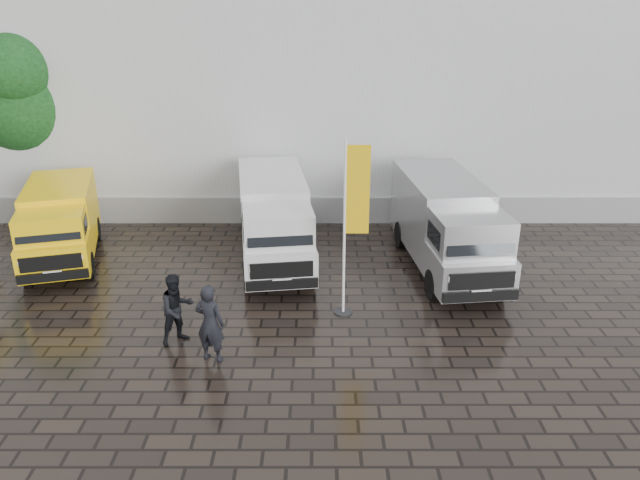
{
  "coord_description": "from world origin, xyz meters",
  "views": [
    {
      "loc": [
        -0.78,
        -14.32,
        8.26
      ],
      "look_at": [
        -0.78,
        2.2,
        1.6
      ],
      "focal_mm": 35.0,
      "sensor_mm": 36.0,
      "label": 1
    }
  ],
  "objects_px": {
    "van_yellow": "(60,226)",
    "person_front": "(210,323)",
    "van_silver": "(447,228)",
    "flagpole": "(352,220)",
    "van_white": "(274,222)",
    "person_tent": "(177,309)",
    "wheelie_bin": "(488,213)"
  },
  "relations": [
    {
      "from": "van_silver",
      "to": "person_front",
      "type": "distance_m",
      "value": 8.4
    },
    {
      "from": "van_yellow",
      "to": "person_front",
      "type": "distance_m",
      "value": 8.27
    },
    {
      "from": "van_yellow",
      "to": "person_front",
      "type": "bearing_deg",
      "value": -60.78
    },
    {
      "from": "van_white",
      "to": "person_front",
      "type": "relative_size",
      "value": 3.13
    },
    {
      "from": "person_front",
      "to": "van_yellow",
      "type": "bearing_deg",
      "value": -26.54
    },
    {
      "from": "van_white",
      "to": "person_tent",
      "type": "bearing_deg",
      "value": -119.76
    },
    {
      "from": "wheelie_bin",
      "to": "person_front",
      "type": "height_order",
      "value": "person_front"
    },
    {
      "from": "flagpole",
      "to": "van_white",
      "type": "bearing_deg",
      "value": 122.51
    },
    {
      "from": "person_front",
      "to": "flagpole",
      "type": "bearing_deg",
      "value": -126.36
    },
    {
      "from": "van_silver",
      "to": "person_front",
      "type": "bearing_deg",
      "value": -147.39
    },
    {
      "from": "van_yellow",
      "to": "van_silver",
      "type": "relative_size",
      "value": 0.81
    },
    {
      "from": "flagpole",
      "to": "person_front",
      "type": "distance_m",
      "value": 4.47
    },
    {
      "from": "flagpole",
      "to": "wheelie_bin",
      "type": "xyz_separation_m",
      "value": [
        5.41,
        6.66,
        -2.16
      ]
    },
    {
      "from": "van_yellow",
      "to": "van_silver",
      "type": "height_order",
      "value": "van_silver"
    },
    {
      "from": "van_silver",
      "to": "person_tent",
      "type": "relative_size",
      "value": 3.47
    },
    {
      "from": "person_tent",
      "to": "van_yellow",
      "type": "bearing_deg",
      "value": 94.89
    },
    {
      "from": "van_yellow",
      "to": "van_white",
      "type": "xyz_separation_m",
      "value": [
        6.88,
        -0.0,
        0.14
      ]
    },
    {
      "from": "van_yellow",
      "to": "person_tent",
      "type": "relative_size",
      "value": 2.82
    },
    {
      "from": "van_white",
      "to": "flagpole",
      "type": "height_order",
      "value": "flagpole"
    },
    {
      "from": "van_yellow",
      "to": "van_white",
      "type": "distance_m",
      "value": 6.88
    },
    {
      "from": "van_silver",
      "to": "van_yellow",
      "type": "bearing_deg",
      "value": 170.6
    },
    {
      "from": "van_white",
      "to": "person_tent",
      "type": "xyz_separation_m",
      "value": [
        -2.07,
        -5.08,
        -0.42
      ]
    },
    {
      "from": "wheelie_bin",
      "to": "person_tent",
      "type": "distance_m",
      "value": 12.72
    },
    {
      "from": "van_silver",
      "to": "wheelie_bin",
      "type": "height_order",
      "value": "van_silver"
    },
    {
      "from": "flagpole",
      "to": "person_front",
      "type": "xyz_separation_m",
      "value": [
        -3.4,
        -2.33,
        -1.73
      ]
    },
    {
      "from": "van_yellow",
      "to": "van_white",
      "type": "relative_size",
      "value": 0.84
    },
    {
      "from": "person_front",
      "to": "person_tent",
      "type": "bearing_deg",
      "value": -21.98
    },
    {
      "from": "person_front",
      "to": "wheelie_bin",
      "type": "bearing_deg",
      "value": -115.21
    },
    {
      "from": "van_yellow",
      "to": "wheelie_bin",
      "type": "height_order",
      "value": "van_yellow"
    },
    {
      "from": "van_silver",
      "to": "flagpole",
      "type": "distance_m",
      "value": 4.5
    },
    {
      "from": "wheelie_bin",
      "to": "van_yellow",
      "type": "bearing_deg",
      "value": -158.38
    },
    {
      "from": "van_silver",
      "to": "flagpole",
      "type": "xyz_separation_m",
      "value": [
        -3.12,
        -2.96,
        1.34
      ]
    }
  ]
}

